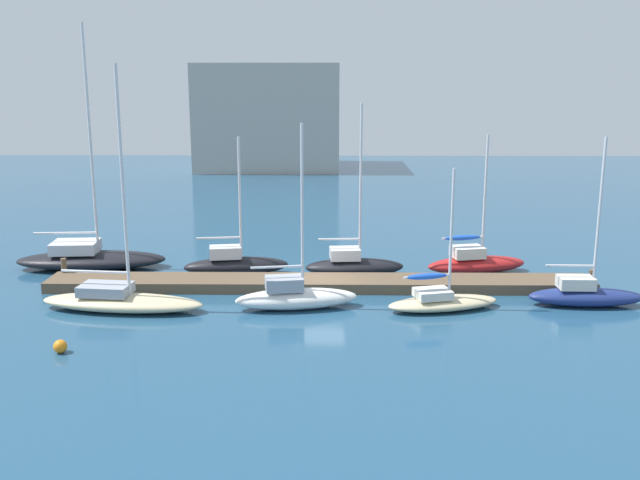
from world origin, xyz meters
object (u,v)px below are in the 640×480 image
object	(u,v)px
sailboat_4	(354,264)
harbor_building_distant	(269,116)
sailboat_1	(120,299)
sailboat_0	(89,257)
sailboat_3	(295,296)
mooring_buoy_orange	(60,346)
sailboat_6	(475,262)
sailboat_5	(441,300)
sailboat_7	(585,294)
sailboat_2	(235,263)

from	to	relation	value
sailboat_4	harbor_building_distant	bearing A→B (deg)	95.61
sailboat_1	sailboat_0	bearing A→B (deg)	123.69
sailboat_3	mooring_buoy_orange	bearing A→B (deg)	-157.32
sailboat_3	sailboat_6	bearing A→B (deg)	23.89
sailboat_1	sailboat_6	size ratio (longest dim) A/B	1.47
sailboat_5	sailboat_7	bearing A→B (deg)	-8.16
mooring_buoy_orange	harbor_building_distant	bearing A→B (deg)	86.43
sailboat_2	harbor_building_distant	xyz separation A→B (m)	(-1.76, 45.33, 5.18)
sailboat_4	harbor_building_distant	distance (m)	46.38
sailboat_1	sailboat_6	xyz separation A→B (m)	(17.21, 6.39, 0.09)
harbor_building_distant	sailboat_7	bearing A→B (deg)	-69.89
sailboat_4	sailboat_7	xyz separation A→B (m)	(10.42, -4.97, -0.05)
sailboat_6	mooring_buoy_orange	xyz separation A→B (m)	(-18.06, -11.47, -0.35)
sailboat_3	sailboat_6	xyz separation A→B (m)	(9.35, 6.07, 0.00)
sailboat_2	harbor_building_distant	size ratio (longest dim) A/B	0.46
sailboat_4	sailboat_7	size ratio (longest dim) A/B	1.16
mooring_buoy_orange	harbor_building_distant	size ratio (longest dim) A/B	0.03
sailboat_3	sailboat_5	distance (m)	6.60
mooring_buoy_orange	sailboat_3	bearing A→B (deg)	31.80
sailboat_1	mooring_buoy_orange	size ratio (longest dim) A/B	20.80
sailboat_4	sailboat_6	bearing A→B (deg)	0.55
mooring_buoy_orange	sailboat_0	bearing A→B (deg)	103.19
sailboat_5	mooring_buoy_orange	xyz separation A→B (m)	(-15.30, -5.31, -0.19)
sailboat_2	sailboat_4	bearing A→B (deg)	-9.04
sailboat_3	sailboat_6	distance (m)	11.15
sailboat_6	harbor_building_distant	distance (m)	47.40
sailboat_4	harbor_building_distant	xyz separation A→B (m)	(-8.02, 45.39, 5.18)
sailboat_0	sailboat_5	xyz separation A→B (m)	(18.15, -6.82, -0.18)
sailboat_1	sailboat_5	xyz separation A→B (m)	(14.45, 0.23, -0.08)
sailboat_4	sailboat_7	world-z (taller)	sailboat_4
sailboat_6	sailboat_7	distance (m)	6.77
sailboat_3	sailboat_4	xyz separation A→B (m)	(2.83, 5.51, 0.01)
sailboat_4	sailboat_5	distance (m)	6.75
sailboat_3	mooring_buoy_orange	world-z (taller)	sailboat_3
sailboat_2	sailboat_7	world-z (taller)	sailboat_7
mooring_buoy_orange	sailboat_7	bearing A→B (deg)	15.14
sailboat_1	mooring_buoy_orange	bearing A→B (deg)	-93.49
sailboat_2	sailboat_7	xyz separation A→B (m)	(16.68, -5.02, -0.05)
sailboat_5	sailboat_0	bearing A→B (deg)	145.87
sailboat_3	sailboat_7	distance (m)	13.26
sailboat_2	mooring_buoy_orange	xyz separation A→B (m)	(-5.27, -10.96, -0.35)
sailboat_3	sailboat_5	bearing A→B (deg)	-9.85
sailboat_7	sailboat_5	bearing A→B (deg)	-173.70
mooring_buoy_orange	harbor_building_distant	xyz separation A→B (m)	(3.52, 56.29, 5.53)
sailboat_0	sailboat_3	distance (m)	13.37
sailboat_7	sailboat_6	bearing A→B (deg)	126.08
sailboat_5	harbor_building_distant	xyz separation A→B (m)	(-11.79, 50.98, 5.35)
sailboat_0	sailboat_7	bearing A→B (deg)	-18.34
sailboat_0	sailboat_5	size ratio (longest dim) A/B	2.02
sailboat_2	sailboat_7	distance (m)	17.42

